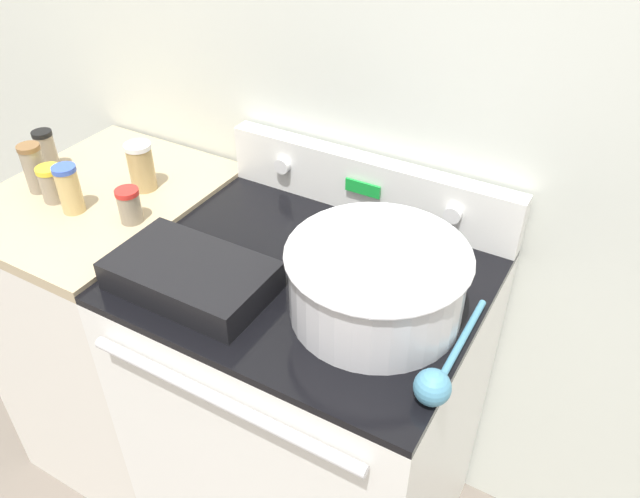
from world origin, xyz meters
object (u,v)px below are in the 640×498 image
(mixing_bowl, at_px, (377,279))
(ladle, at_px, (437,380))
(casserole_dish, at_px, (191,274))
(spice_jar_red_cap, at_px, (129,205))
(spice_jar_yellow_cap, at_px, (52,184))
(spice_jar_white_cap, at_px, (141,166))
(spice_jar_blue_cap, at_px, (69,189))
(spice_jar_brown_cap, at_px, (34,168))
(spice_jar_black_cap, at_px, (46,150))

(mixing_bowl, relative_size, ladle, 1.14)
(ladle, bearing_deg, mixing_bowl, 143.97)
(casserole_dish, xyz_separation_m, ladle, (0.54, -0.01, -0.01))
(spice_jar_red_cap, relative_size, spice_jar_yellow_cap, 0.93)
(mixing_bowl, distance_m, casserole_dish, 0.39)
(spice_jar_white_cap, distance_m, spice_jar_blue_cap, 0.18)
(spice_jar_blue_cap, bearing_deg, spice_jar_red_cap, 13.44)
(mixing_bowl, relative_size, spice_jar_brown_cap, 2.82)
(spice_jar_red_cap, relative_size, spice_jar_white_cap, 0.68)
(spice_jar_red_cap, xyz_separation_m, spice_jar_blue_cap, (-0.15, -0.04, 0.02))
(ladle, xyz_separation_m, spice_jar_brown_cap, (-1.12, 0.11, 0.05))
(spice_jar_yellow_cap, xyz_separation_m, spice_jar_brown_cap, (-0.07, 0.01, 0.02))
(casserole_dish, distance_m, spice_jar_white_cap, 0.43)
(mixing_bowl, height_order, spice_jar_blue_cap, mixing_bowl)
(mixing_bowl, height_order, ladle, mixing_bowl)
(casserole_dish, xyz_separation_m, spice_jar_red_cap, (-0.27, 0.11, 0.02))
(spice_jar_white_cap, height_order, spice_jar_blue_cap, spice_jar_white_cap)
(spice_jar_brown_cap, bearing_deg, spice_jar_white_cap, 31.73)
(mixing_bowl, bearing_deg, spice_jar_brown_cap, -178.85)
(casserole_dish, xyz_separation_m, spice_jar_black_cap, (-0.64, 0.19, 0.03))
(spice_jar_blue_cap, bearing_deg, spice_jar_brown_cap, 170.15)
(spice_jar_red_cap, bearing_deg, spice_jar_white_cap, 121.32)
(spice_jar_yellow_cap, bearing_deg, casserole_dish, -9.99)
(casserole_dish, xyz_separation_m, spice_jar_blue_cap, (-0.43, 0.08, 0.04))
(spice_jar_blue_cap, distance_m, spice_jar_black_cap, 0.24)
(mixing_bowl, distance_m, spice_jar_white_cap, 0.72)
(spice_jar_brown_cap, height_order, spice_jar_black_cap, spice_jar_brown_cap)
(spice_jar_red_cap, xyz_separation_m, spice_jar_white_cap, (-0.08, 0.13, 0.02))
(casserole_dish, height_order, spice_jar_black_cap, spice_jar_black_cap)
(spice_jar_red_cap, height_order, spice_jar_white_cap, spice_jar_white_cap)
(spice_jar_blue_cap, bearing_deg, spice_jar_black_cap, 151.71)
(mixing_bowl, xyz_separation_m, ladle, (0.18, -0.13, -0.06))
(mixing_bowl, bearing_deg, casserole_dish, -161.48)
(mixing_bowl, height_order, spice_jar_yellow_cap, mixing_bowl)
(spice_jar_blue_cap, relative_size, spice_jar_black_cap, 1.09)
(spice_jar_white_cap, xyz_separation_m, spice_jar_blue_cap, (-0.07, -0.17, -0.00))
(ladle, distance_m, spice_jar_black_cap, 1.20)
(spice_jar_black_cap, bearing_deg, mixing_bowl, -3.98)
(spice_jar_white_cap, bearing_deg, spice_jar_red_cap, -58.68)
(spice_jar_red_cap, bearing_deg, spice_jar_brown_cap, -178.05)
(spice_jar_red_cap, height_order, spice_jar_blue_cap, spice_jar_blue_cap)
(spice_jar_white_cap, relative_size, spice_jar_blue_cap, 1.03)
(ladle, relative_size, spice_jar_blue_cap, 2.59)
(mixing_bowl, distance_m, spice_jar_brown_cap, 0.94)
(spice_jar_red_cap, xyz_separation_m, spice_jar_brown_cap, (-0.31, -0.01, 0.02))
(spice_jar_blue_cap, bearing_deg, mixing_bowl, 3.28)
(mixing_bowl, xyz_separation_m, spice_jar_white_cap, (-0.71, 0.12, -0.01))
(spice_jar_blue_cap, xyz_separation_m, spice_jar_yellow_cap, (-0.08, 0.01, -0.01))
(spice_jar_brown_cap, xyz_separation_m, spice_jar_black_cap, (-0.06, 0.09, -0.01))
(spice_jar_red_cap, relative_size, spice_jar_black_cap, 0.76)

